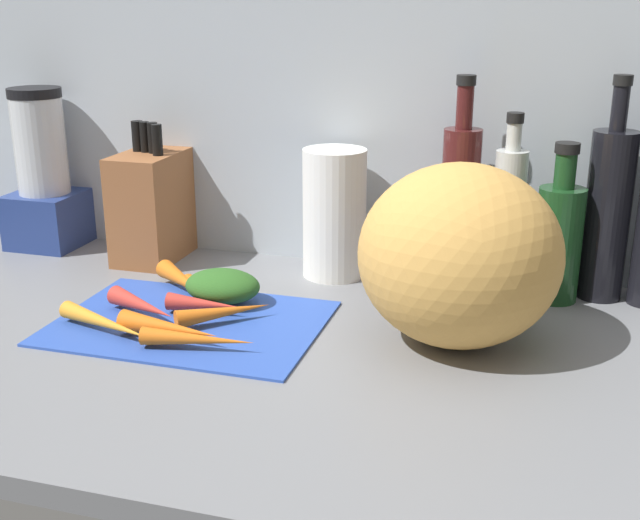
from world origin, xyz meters
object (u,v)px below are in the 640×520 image
carrot_1 (224,312)px  bottle_0 (459,203)px  carrot_0 (169,328)px  blender_appliance (44,179)px  carrot_3 (203,304)px  knife_block (151,205)px  carrot_7 (142,305)px  bottle_2 (559,239)px  bottle_3 (608,212)px  carrot_6 (105,323)px  paper_towel_roll (334,214)px  carrot_4 (185,281)px  carrot_5 (198,339)px  bottle_1 (508,218)px  cutting_board (190,322)px  winter_squash (459,255)px  carrot_2 (199,291)px

carrot_1 → bottle_0: bearing=42.1°
carrot_0 → blender_appliance: blender_appliance is taller
carrot_3 → knife_block: 32.82cm
carrot_7 → bottle_2: bottle_2 is taller
bottle_3 → carrot_6: bearing=-151.8°
bottle_0 → paper_towel_roll: bearing=-176.7°
carrot_3 → carrot_4: (-6.92, 7.90, 0.20)cm
carrot_1 → carrot_5: (0.32, -9.93, -0.10)cm
carrot_4 → bottle_2: size_ratio=0.62×
blender_appliance → carrot_5: bearing=-37.6°
knife_block → bottle_1: bottle_1 is taller
bottle_1 → carrot_0: bearing=-141.1°
cutting_board → bottle_1: 53.70cm
cutting_board → knife_block: (-19.83, 27.01, 9.87)cm
carrot_0 → carrot_5: (5.21, -1.69, -0.35)cm
carrot_5 → carrot_6: bearing=174.5°
carrot_0 → blender_appliance: size_ratio=0.50×
blender_appliance → bottle_0: 79.70cm
blender_appliance → bottle_3: size_ratio=0.86×
carrot_6 → blender_appliance: bearing=133.0°
carrot_0 → carrot_4: (-6.24, 18.23, -0.03)cm
carrot_0 → blender_appliance: 57.87cm
carrot_4 → carrot_6: (-3.74, -18.47, -0.27)cm
knife_block → carrot_6: bearing=-73.6°
bottle_3 → bottle_2: bearing=-155.0°
bottle_3 → carrot_7: bearing=-155.9°
blender_appliance → bottle_3: bottle_3 is taller
carrot_0 → blender_appliance: bearing=140.5°
carrot_0 → carrot_1: size_ratio=1.06×
blender_appliance → carrot_6: bearing=-47.0°
bottle_3 → blender_appliance: bearing=-179.6°
blender_appliance → bottle_0: bottle_0 is taller
carrot_0 → carrot_4: bearing=108.9°
blender_appliance → bottle_2: blender_appliance is taller
winter_squash → bottle_2: same height
paper_towel_roll → bottle_2: bearing=-2.1°
carrot_0 → carrot_4: same height
carrot_7 → blender_appliance: (-36.02, 29.22, 10.91)cm
carrot_2 → paper_towel_roll: bearing=48.4°
carrot_5 → blender_appliance: size_ratio=0.52×
cutting_board → carrot_2: size_ratio=3.57×
bottle_0 → bottle_3: bearing=1.8°
winter_squash → paper_towel_roll: bearing=137.3°
carrot_3 → bottle_1: (43.15, 25.01, 10.45)cm
cutting_board → carrot_6: 12.40cm
paper_towel_roll → bottle_1: bearing=0.8°
carrot_1 → carrot_2: (-7.37, 7.43, -0.16)cm
knife_block → bottle_2: bottle_2 is taller
carrot_4 → blender_appliance: blender_appliance is taller
carrot_4 → paper_towel_roll: paper_towel_roll is taller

